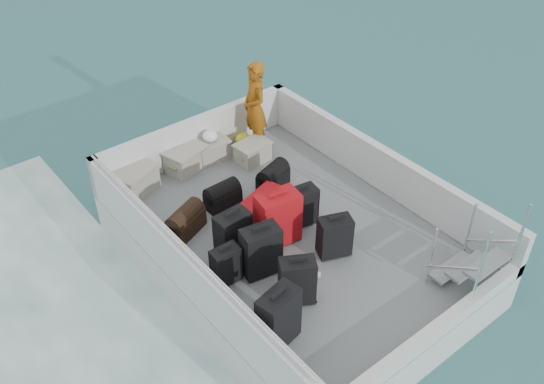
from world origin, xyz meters
The scene contains 23 objects.
ground centered at (0.00, 0.00, 0.00)m, with size 160.00×160.00×0.00m, color #15484C.
ferry_hull centered at (0.00, 0.00, 0.30)m, with size 3.60×5.00×0.60m, color silver.
deck centered at (0.00, 0.00, 0.61)m, with size 3.30×4.70×0.02m, color slate.
deck_fittings centered at (0.35, -0.32, 0.99)m, with size 3.60×5.00×0.90m.
suitcase_0 centered at (-1.34, -1.34, 1.00)m, with size 0.50×0.28×0.77m, color black.
suitcase_1 centered at (-1.26, -0.20, 0.90)m, with size 0.37×0.21×0.55m, color black.
suitcase_2 centered at (-0.88, 0.17, 0.95)m, with size 0.46×0.28×0.66m, color black.
suitcase_3 centered at (-0.77, -1.01, 0.95)m, with size 0.43×0.25×0.66m, color black.
suitcase_4 centered at (-0.81, -0.34, 0.98)m, with size 0.49×0.29×0.72m, color black.
suitcase_5 centered at (-0.26, -0.01, 1.01)m, with size 0.57×0.34×0.79m, color #AC0D18.
suitcase_6 centered at (0.15, -0.68, 0.92)m, with size 0.43×0.26×0.60m, color black.
suitcase_7 centered at (0.22, 0.06, 0.92)m, with size 0.43×0.25×0.61m, color black.
suitcase_8 centered at (-0.08, 0.47, 0.78)m, with size 0.53×0.81×0.32m, color #AC0D18.
duffel_0 centered at (-1.14, 0.94, 0.78)m, with size 0.57×0.30×0.32m, color black, non-canonical shape.
duffel_1 centered at (-0.42, 1.07, 0.78)m, with size 0.50×0.30×0.32m, color black, non-canonical shape.
duffel_2 centered at (0.44, 0.97, 0.78)m, with size 0.51×0.30×0.32m, color black, non-canonical shape.
crate_0 centered at (-1.23, 2.20, 0.81)m, with size 0.62×0.43×0.37m, color #A39F8E.
crate_1 centered at (-0.34, 2.20, 0.80)m, with size 0.60×0.41×0.36m, color #A39F8E.
crate_2 centered at (0.14, 2.20, 0.78)m, with size 0.53×0.37×0.32m, color #A39F8E.
crate_3 centered at (0.63, 1.73, 0.78)m, with size 0.52×0.36×0.31m, color #A39F8E.
yellow_bag centered at (0.79, 2.20, 0.73)m, with size 0.28×0.26×0.22m, color yellow.
white_bag centered at (0.14, 2.20, 1.03)m, with size 0.24×0.24×0.18m, color white.
passenger centered at (0.91, 2.02, 1.39)m, with size 0.57×0.37×1.54m, color #C76C12.
Camera 1 is at (-4.19, -4.78, 6.28)m, focal length 40.00 mm.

